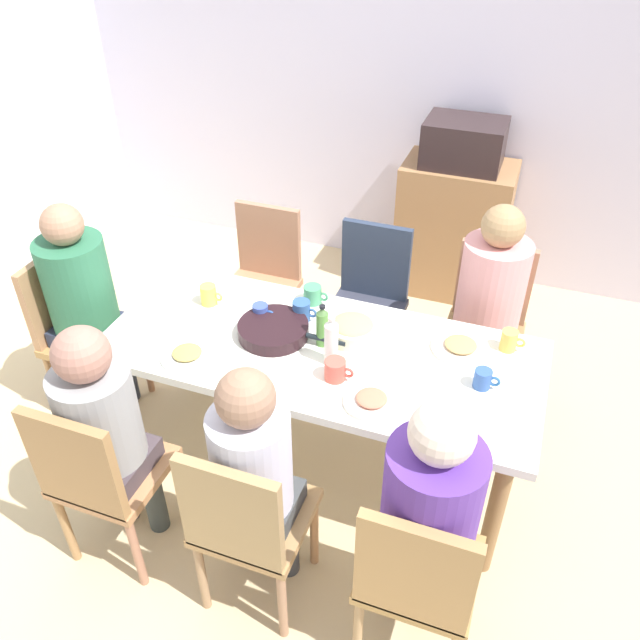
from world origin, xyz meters
name	(u,v)px	position (x,y,z in m)	size (l,w,h in m)	color
ground_plane	(320,462)	(0.00, 0.00, 0.00)	(5.89, 5.89, 0.00)	#CEB587
wall_back	(435,81)	(0.00, 2.12, 1.30)	(5.15, 0.12, 2.60)	silver
dining_table	(320,363)	(0.00, 0.00, 0.65)	(1.91, 0.80, 0.74)	white
chair_0	(77,326)	(-1.33, 0.00, 0.51)	(0.40, 0.40, 0.90)	#AD8249
person_0	(82,294)	(-1.24, 0.00, 0.73)	(0.32, 0.32, 1.21)	#293242
chair_1	(486,320)	(0.64, 0.78, 0.51)	(0.40, 0.40, 0.90)	#AA804E
person_1	(490,295)	(0.64, 0.69, 0.73)	(0.32, 0.32, 1.20)	brown
chair_2	(99,475)	(-0.64, -0.78, 0.51)	(0.40, 0.40, 0.90)	#B77F52
person_2	(103,424)	(-0.64, -0.69, 0.70)	(0.30, 0.30, 1.17)	#3B383C
chair_3	(263,274)	(-0.64, 0.78, 0.51)	(0.40, 0.40, 0.90)	#B47A56
chair_4	(246,522)	(0.00, -0.78, 0.51)	(0.40, 0.40, 0.90)	#AC814F
person_4	(254,470)	(0.00, -0.69, 0.70)	(0.30, 0.30, 1.16)	#403A46
chair_5	(417,577)	(0.64, -0.78, 0.51)	(0.40, 0.40, 0.90)	#AF8549
person_5	(429,514)	(0.64, -0.69, 0.74)	(0.32, 0.32, 1.23)	#473A47
chair_6	(369,296)	(0.00, 0.78, 0.51)	(0.40, 0.40, 0.90)	#333645
plate_0	(371,401)	(0.31, -0.26, 0.75)	(0.22, 0.22, 0.04)	silver
plate_1	(187,355)	(-0.51, -0.26, 0.75)	(0.23, 0.23, 0.04)	white
plate_2	(460,347)	(0.58, 0.20, 0.75)	(0.25, 0.25, 0.04)	silver
bowl_0	(352,329)	(0.11, 0.12, 0.78)	(0.23, 0.23, 0.09)	beige
serving_pan	(274,330)	(-0.22, 0.01, 0.77)	(0.50, 0.32, 0.06)	black
cup_0	(209,295)	(-0.61, 0.14, 0.79)	(0.11, 0.08, 0.10)	#E3CF4F
cup_1	(261,313)	(-0.32, 0.09, 0.78)	(0.11, 0.07, 0.09)	#3C52A7
cup_2	(313,295)	(-0.15, 0.32, 0.78)	(0.12, 0.09, 0.09)	#479566
cup_3	(438,421)	(0.58, -0.30, 0.78)	(0.11, 0.08, 0.08)	#40935B
cup_4	(509,341)	(0.77, 0.27, 0.79)	(0.11, 0.07, 0.10)	#DEBD51
cup_5	(302,311)	(-0.15, 0.17, 0.79)	(0.12, 0.08, 0.10)	#315798
cup_6	(336,370)	(0.13, -0.17, 0.78)	(0.12, 0.09, 0.09)	#D05445
cup_7	(483,379)	(0.70, -0.01, 0.78)	(0.11, 0.07, 0.08)	#3459A1
bottle_0	(331,342)	(0.08, -0.08, 0.85)	(0.06, 0.06, 0.24)	silver
bottle_1	(323,327)	(0.00, 0.03, 0.83)	(0.05, 0.05, 0.21)	#4F8839
side_cabinet	(452,229)	(0.27, 1.82, 0.45)	(0.70, 0.44, 0.90)	#A4754A
microwave	(464,143)	(0.27, 1.82, 1.04)	(0.48, 0.36, 0.28)	#2F2223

